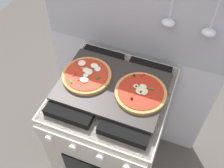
{
  "coord_description": "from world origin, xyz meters",
  "views": [
    {
      "loc": [
        0.31,
        -0.8,
        1.96
      ],
      "look_at": [
        0.0,
        0.0,
        0.93
      ],
      "focal_mm": 42.69,
      "sensor_mm": 36.0,
      "label": 1
    }
  ],
  "objects_px": {
    "baking_tray": "(112,86)",
    "pizza_right": "(141,92)",
    "stove": "(112,132)",
    "pizza_left": "(87,75)"
  },
  "relations": [
    {
      "from": "pizza_left",
      "to": "pizza_right",
      "type": "relative_size",
      "value": 1.0
    },
    {
      "from": "pizza_left",
      "to": "pizza_right",
      "type": "height_order",
      "value": "pizza_right"
    },
    {
      "from": "pizza_left",
      "to": "pizza_right",
      "type": "xyz_separation_m",
      "value": [
        0.29,
        -0.0,
        -0.0
      ]
    },
    {
      "from": "baking_tray",
      "to": "pizza_left",
      "type": "bearing_deg",
      "value": 176.62
    },
    {
      "from": "stove",
      "to": "pizza_right",
      "type": "height_order",
      "value": "pizza_right"
    },
    {
      "from": "pizza_right",
      "to": "baking_tray",
      "type": "bearing_deg",
      "value": -178.19
    },
    {
      "from": "baking_tray",
      "to": "pizza_right",
      "type": "distance_m",
      "value": 0.15
    },
    {
      "from": "stove",
      "to": "baking_tray",
      "type": "distance_m",
      "value": 0.46
    },
    {
      "from": "baking_tray",
      "to": "stove",
      "type": "bearing_deg",
      "value": -90.0
    },
    {
      "from": "stove",
      "to": "baking_tray",
      "type": "bearing_deg",
      "value": 90.0
    }
  ]
}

